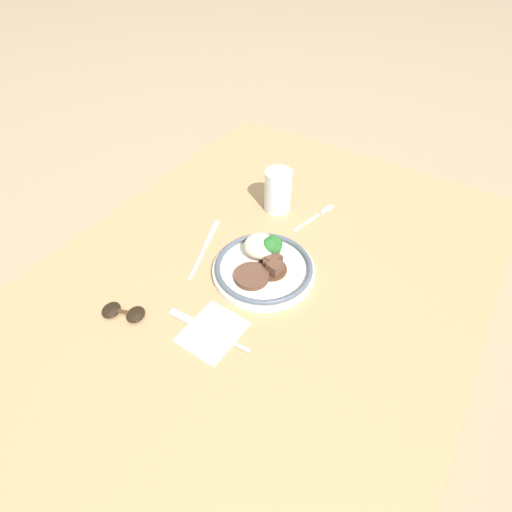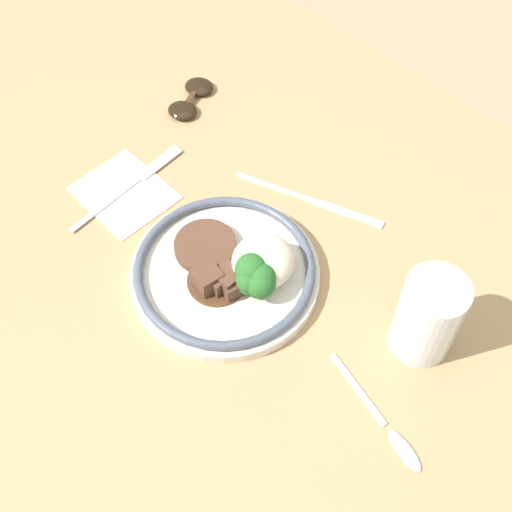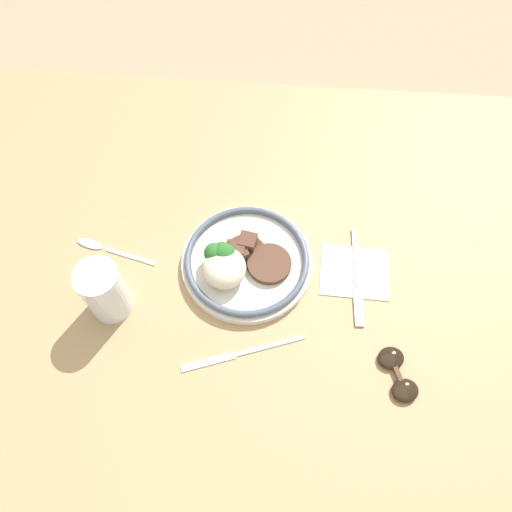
% 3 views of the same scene
% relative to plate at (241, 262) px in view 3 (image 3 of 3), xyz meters
% --- Properties ---
extents(ground_plane, '(8.00, 8.00, 0.00)m').
position_rel_plate_xyz_m(ground_plane, '(-0.05, -0.01, -0.06)').
color(ground_plane, '#998466').
extents(dining_table, '(1.32, 0.93, 0.04)m').
position_rel_plate_xyz_m(dining_table, '(-0.05, -0.01, -0.04)').
color(dining_table, tan).
rests_on(dining_table, ground).
extents(napkin, '(0.13, 0.11, 0.00)m').
position_rel_plate_xyz_m(napkin, '(-0.20, -0.00, -0.02)').
color(napkin, silver).
rests_on(napkin, dining_table).
extents(plate, '(0.23, 0.23, 0.07)m').
position_rel_plate_xyz_m(plate, '(0.00, 0.00, 0.00)').
color(plate, silver).
rests_on(plate, dining_table).
extents(juice_glass, '(0.07, 0.07, 0.12)m').
position_rel_plate_xyz_m(juice_glass, '(0.22, 0.09, 0.03)').
color(juice_glass, yellow).
rests_on(juice_glass, dining_table).
extents(fork, '(0.02, 0.20, 0.00)m').
position_rel_plate_xyz_m(fork, '(-0.21, 0.02, -0.02)').
color(fork, silver).
rests_on(fork, napkin).
extents(knife, '(0.20, 0.08, 0.00)m').
position_rel_plate_xyz_m(knife, '(-0.01, 0.16, -0.02)').
color(knife, silver).
rests_on(knife, dining_table).
extents(spoon, '(0.16, 0.05, 0.01)m').
position_rel_plate_xyz_m(spoon, '(0.27, -0.02, -0.02)').
color(spoon, silver).
rests_on(spoon, dining_table).
extents(sunglasses, '(0.07, 0.10, 0.01)m').
position_rel_plate_xyz_m(sunglasses, '(-0.27, 0.18, -0.02)').
color(sunglasses, black).
rests_on(sunglasses, dining_table).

